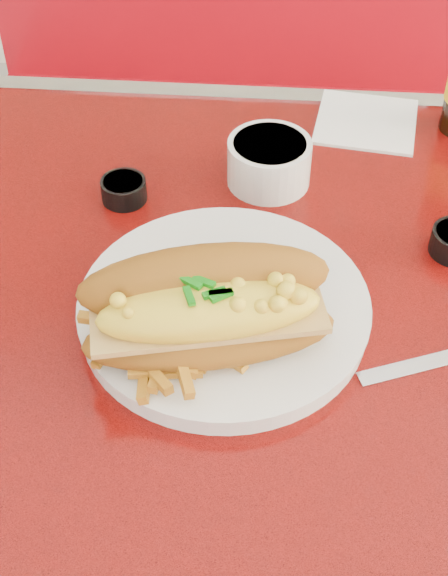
# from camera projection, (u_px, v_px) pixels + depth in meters

# --- Properties ---
(diner_table) EXTENTS (1.23, 0.83, 0.77)m
(diner_table) POSITION_uv_depth(u_px,v_px,m) (277.00, 413.00, 0.90)
(diner_table) COLOR red
(diner_table) RESTS_ON ground
(booth_bench_far) EXTENTS (1.20, 0.51, 0.90)m
(booth_bench_far) POSITION_uv_depth(u_px,v_px,m) (282.00, 191.00, 1.69)
(booth_bench_far) COLOR #A70B18
(booth_bench_far) RESTS_ON ground
(dinner_plate) EXTENTS (0.34, 0.34, 0.02)m
(dinner_plate) POSITION_uv_depth(u_px,v_px,m) (224.00, 309.00, 0.77)
(dinner_plate) COLOR silver
(dinner_plate) RESTS_ON diner_table
(mac_hoagie) EXTENTS (0.25, 0.16, 0.10)m
(mac_hoagie) POSITION_uv_depth(u_px,v_px,m) (207.00, 308.00, 0.70)
(mac_hoagie) COLOR #905717
(mac_hoagie) RESTS_ON dinner_plate
(fries_pile) EXTENTS (0.15, 0.15, 0.04)m
(fries_pile) POSITION_uv_depth(u_px,v_px,m) (175.00, 333.00, 0.72)
(fries_pile) COLOR orange
(fries_pile) RESTS_ON dinner_plate
(fork) EXTENTS (0.04, 0.14, 0.00)m
(fork) POSITION_uv_depth(u_px,v_px,m) (220.00, 346.00, 0.73)
(fork) COLOR silver
(fork) RESTS_ON dinner_plate
(gravy_ramekin) EXTENTS (0.10, 0.10, 0.05)m
(gravy_ramekin) POSITION_uv_depth(u_px,v_px,m) (269.00, 161.00, 0.91)
(gravy_ramekin) COLOR silver
(gravy_ramekin) RESTS_ON diner_table
(sauce_cup_left) EXTENTS (0.07, 0.07, 0.03)m
(sauce_cup_left) POSITION_uv_depth(u_px,v_px,m) (124.00, 189.00, 0.90)
(sauce_cup_left) COLOR black
(sauce_cup_left) RESTS_ON diner_table
(paper_napkin) EXTENTS (0.14, 0.14, 0.00)m
(paper_napkin) POSITION_uv_depth(u_px,v_px,m) (366.00, 122.00, 1.02)
(paper_napkin) COLOR white
(paper_napkin) RESTS_ON diner_table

